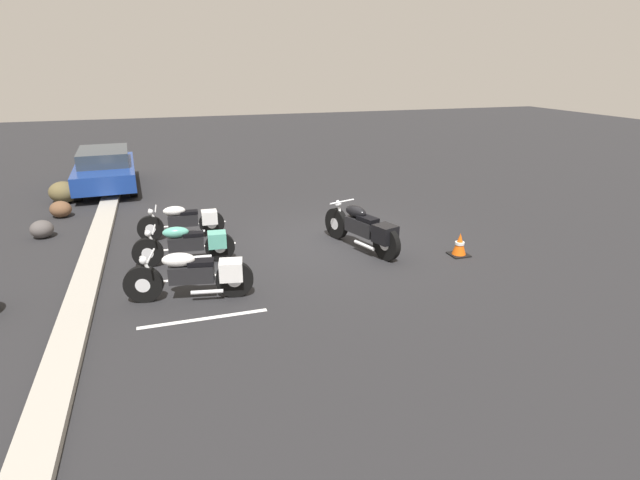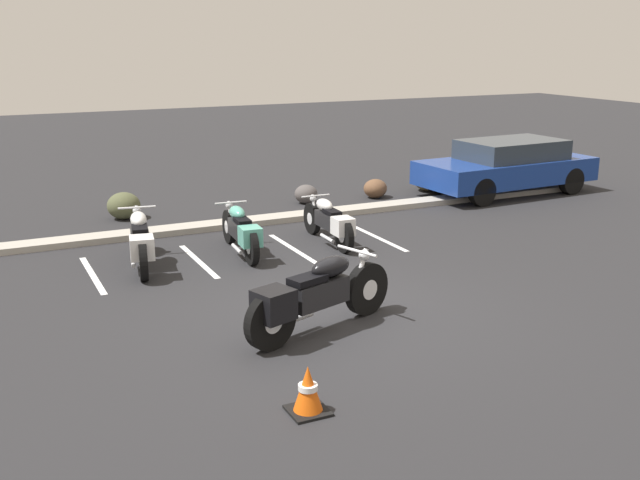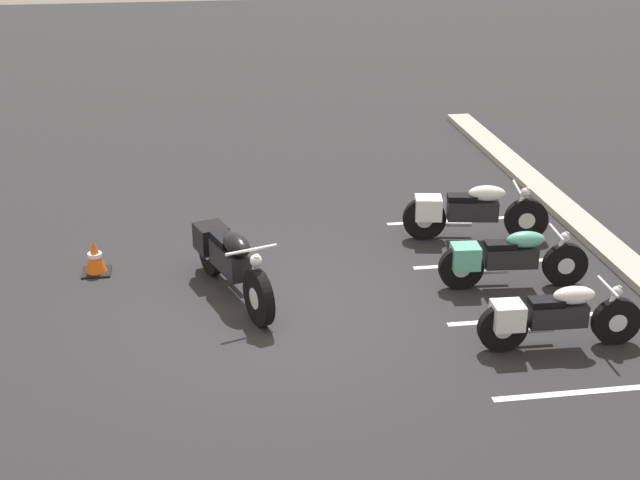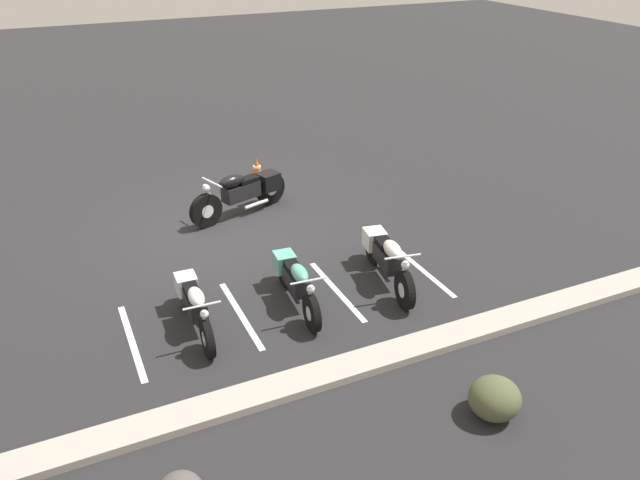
{
  "view_description": "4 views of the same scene",
  "coord_description": "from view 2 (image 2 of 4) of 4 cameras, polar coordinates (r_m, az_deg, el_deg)",
  "views": [
    {
      "loc": [
        -10.31,
        3.65,
        3.99
      ],
      "look_at": [
        -1.02,
        0.69,
        0.49
      ],
      "focal_mm": 28.0,
      "sensor_mm": 36.0,
      "label": 1
    },
    {
      "loc": [
        -4.44,
        -8.56,
        3.71
      ],
      "look_at": [
        0.08,
        0.85,
        0.84
      ],
      "focal_mm": 42.0,
      "sensor_mm": 36.0,
      "label": 2
    },
    {
      "loc": [
        10.33,
        -0.89,
        5.33
      ],
      "look_at": [
        -0.69,
        0.78,
        0.68
      ],
      "focal_mm": 50.0,
      "sensor_mm": 36.0,
      "label": 3
    },
    {
      "loc": [
        3.07,
        11.5,
        5.8
      ],
      "look_at": [
        -1.15,
        2.35,
        0.54
      ],
      "focal_mm": 35.0,
      "sensor_mm": 36.0,
      "label": 4
    }
  ],
  "objects": [
    {
      "name": "landscape_rock_1",
      "position": [
        16.99,
        -1.07,
        3.52
      ],
      "size": [
        0.71,
        0.71,
        0.43
      ],
      "primitive_type": "ellipsoid",
      "rotation": [
        0.0,
        0.0,
        2.62
      ],
      "color": "#524C4B",
      "rests_on": "ground"
    },
    {
      "name": "motorcycle_black_featured",
      "position": [
        9.51,
        -0.45,
        -4.25
      ],
      "size": [
        2.37,
        1.05,
        0.96
      ],
      "rotation": [
        0.0,
        0.0,
        0.32
      ],
      "color": "black",
      "rests_on": "ground"
    },
    {
      "name": "stall_line_1",
      "position": [
        12.84,
        -9.24,
        -1.59
      ],
      "size": [
        0.1,
        2.1,
        0.0
      ],
      "primitive_type": "cube",
      "color": "white",
      "rests_on": "ground"
    },
    {
      "name": "traffic_cone",
      "position": [
        7.7,
        -0.93,
        -11.43
      ],
      "size": [
        0.4,
        0.4,
        0.51
      ],
      "color": "black",
      "rests_on": "ground"
    },
    {
      "name": "concrete_curb",
      "position": [
        14.97,
        -7.62,
        1.15
      ],
      "size": [
        18.0,
        0.5,
        0.12
      ],
      "primitive_type": "cube",
      "color": "#A8A399",
      "rests_on": "ground"
    },
    {
      "name": "parked_bike_0",
      "position": [
        12.53,
        -13.54,
        -0.03
      ],
      "size": [
        0.76,
        2.23,
        0.88
      ],
      "rotation": [
        0.0,
        0.0,
        1.4
      ],
      "color": "black",
      "rests_on": "ground"
    },
    {
      "name": "stall_line_3",
      "position": [
        14.18,
        4.41,
        0.19
      ],
      "size": [
        0.1,
        2.1,
        0.0
      ],
      "primitive_type": "cube",
      "color": "white",
      "rests_on": "ground"
    },
    {
      "name": "car_blue",
      "position": [
        18.51,
        14.07,
        5.52
      ],
      "size": [
        4.38,
        2.01,
        1.29
      ],
      "rotation": [
        0.0,
        0.0,
        3.19
      ],
      "color": "black",
      "rests_on": "ground"
    },
    {
      "name": "parked_bike_2",
      "position": [
        13.6,
        0.74,
        1.41
      ],
      "size": [
        0.57,
        2.02,
        0.79
      ],
      "rotation": [
        0.0,
        0.0,
        1.54
      ],
      "color": "black",
      "rests_on": "ground"
    },
    {
      "name": "stall_line_2",
      "position": [
        13.41,
        -2.08,
        -0.66
      ],
      "size": [
        0.1,
        2.1,
        0.0
      ],
      "primitive_type": "cube",
      "color": "white",
      "rests_on": "ground"
    },
    {
      "name": "stall_line_0",
      "position": [
        12.5,
        -16.94,
        -2.55
      ],
      "size": [
        0.1,
        2.1,
        0.0
      ],
      "primitive_type": "cube",
      "color": "white",
      "rests_on": "ground"
    },
    {
      "name": "ground",
      "position": [
        10.33,
        1.64,
        -5.65
      ],
      "size": [
        60.0,
        60.0,
        0.0
      ],
      "primitive_type": "plane",
      "color": "#262628"
    },
    {
      "name": "landscape_rock_0",
      "position": [
        17.62,
        4.23,
        3.94
      ],
      "size": [
        0.8,
        0.78,
        0.44
      ],
      "primitive_type": "ellipsoid",
      "rotation": [
        0.0,
        0.0,
        0.62
      ],
      "color": "brown",
      "rests_on": "ground"
    },
    {
      "name": "landscape_rock_2",
      "position": [
        16.04,
        -14.72,
        2.54
      ],
      "size": [
        0.74,
        0.72,
        0.56
      ],
      "primitive_type": "ellipsoid",
      "rotation": [
        0.0,
        0.0,
        1.49
      ],
      "color": "#505438",
      "rests_on": "ground"
    },
    {
      "name": "parked_bike_1",
      "position": [
        12.99,
        -6.03,
        0.7
      ],
      "size": [
        0.58,
        2.07,
        0.81
      ],
      "rotation": [
        0.0,
        0.0,
        1.49
      ],
      "color": "black",
      "rests_on": "ground"
    },
    {
      "name": "landscape_rock_3",
      "position": [
        18.55,
        8.3,
        4.71
      ],
      "size": [
        1.17,
        1.18,
        0.64
      ],
      "primitive_type": "ellipsoid",
      "rotation": [
        0.0,
        0.0,
        0.8
      ],
      "color": "brown",
      "rests_on": "ground"
    }
  ]
}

